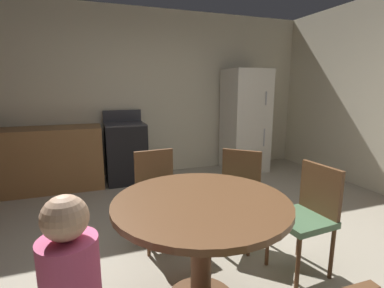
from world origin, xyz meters
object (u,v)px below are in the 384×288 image
at_px(chair_northeast, 238,190).
at_px(chair_north, 158,190).
at_px(dining_table, 201,223).
at_px(oven_range, 126,152).
at_px(refrigerator, 245,121).
at_px(chair_east, 308,212).

distance_m(chair_northeast, chair_north, 0.76).
bearing_deg(dining_table, chair_northeast, 46.48).
relative_size(oven_range, refrigerator, 0.62).
relative_size(oven_range, chair_north, 1.26).
xyz_separation_m(dining_table, chair_northeast, (0.64, 0.68, -0.10)).
relative_size(oven_range, chair_east, 1.26).
height_order(dining_table, chair_northeast, chair_northeast).
bearing_deg(chair_north, dining_table, -0.00).
bearing_deg(refrigerator, chair_northeast, -121.35).
distance_m(oven_range, chair_northeast, 2.29).
distance_m(chair_northeast, chair_east, 0.67).
height_order(refrigerator, dining_table, refrigerator).
bearing_deg(chair_east, refrigerator, -114.22).
height_order(dining_table, chair_east, chair_east).
bearing_deg(refrigerator, chair_east, -110.09).
bearing_deg(chair_northeast, refrigerator, -167.83).
distance_m(dining_table, chair_east, 0.94).
distance_m(dining_table, chair_north, 0.94).
relative_size(chair_northeast, chair_north, 1.00).
distance_m(refrigerator, chair_east, 2.90).
relative_size(chair_east, chair_north, 1.00).
height_order(chair_northeast, chair_east, same).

